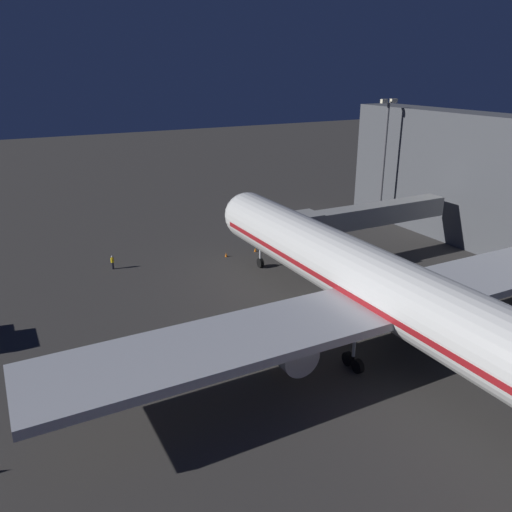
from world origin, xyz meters
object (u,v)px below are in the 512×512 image
Objects in this scene: jet_bridge at (360,217)px; traffic_cone_nose_starboard at (226,255)px; traffic_cone_nose_port at (255,250)px; apron_floodlight_mast at (384,155)px; airliner_at_gate at (400,298)px; ground_crew_walking_aft at (112,262)px.

jet_bridge is 42.27× the size of traffic_cone_nose_starboard.
traffic_cone_nose_port is 1.00× the size of traffic_cone_nose_starboard.
apron_floodlight_mast is 35.16× the size of traffic_cone_nose_starboard.
traffic_cone_nose_starboard is (4.40, 0.00, 0.00)m from traffic_cone_nose_port.
ground_crew_walking_aft is at bearing -62.96° from airliner_at_gate.
airliner_at_gate is at bearing 85.79° from traffic_cone_nose_port.
apron_floodlight_mast is at bearing -176.06° from traffic_cone_nose_starboard.
traffic_cone_nose_starboard is at bearing -85.79° from airliner_at_gate.
airliner_at_gate is 2.70× the size of jet_bridge.
traffic_cone_nose_port is (-18.78, 2.62, -0.70)m from ground_crew_walking_aft.
ground_crew_walking_aft is at bearing -22.29° from jet_bridge.
airliner_at_gate is 30.44m from traffic_cone_nose_starboard.
apron_floodlight_mast reaches higher than traffic_cone_nose_starboard.
ground_crew_walking_aft is at bearing -10.32° from traffic_cone_nose_starboard.
airliner_at_gate is 35.42× the size of ground_crew_walking_aft.
traffic_cone_nose_port is at bearing 180.00° from traffic_cone_nose_starboard.
jet_bridge is 18.19m from traffic_cone_nose_starboard.
airliner_at_gate is 24.04m from jet_bridge.
apron_floodlight_mast is 10.90× the size of ground_crew_walking_aft.
jet_bridge is 14.89m from traffic_cone_nose_port.
jet_bridge is at bearing 157.71° from ground_crew_walking_aft.
apron_floodlight_mast is (-25.50, -31.77, 5.37)m from airliner_at_gate.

